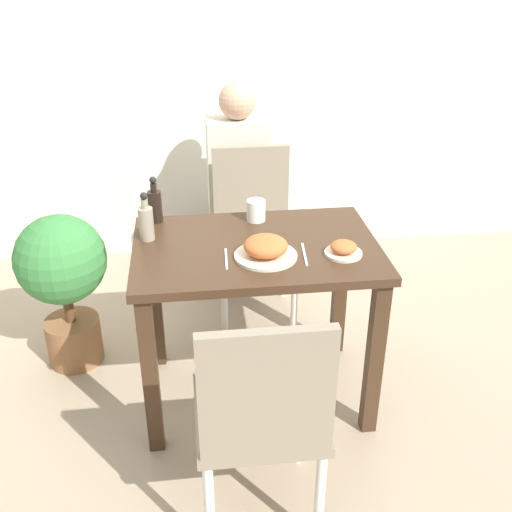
{
  "coord_description": "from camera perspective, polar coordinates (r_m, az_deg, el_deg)",
  "views": [
    {
      "loc": [
        -0.26,
        -2.11,
        1.82
      ],
      "look_at": [
        0.0,
        0.0,
        0.7
      ],
      "focal_mm": 42.0,
      "sensor_mm": 36.0,
      "label": 1
    }
  ],
  "objects": [
    {
      "name": "fork_utensil",
      "position": [
        2.27,
        -2.85,
        -0.27
      ],
      "size": [
        0.02,
        0.16,
        0.0
      ],
      "rotation": [
        0.0,
        0.0,
        1.52
      ],
      "color": "silver",
      "rests_on": "dining_table"
    },
    {
      "name": "ground_plane",
      "position": [
        2.8,
        -0.0,
        -12.78
      ],
      "size": [
        16.0,
        16.0,
        0.0
      ],
      "primitive_type": "plane",
      "color": "tan"
    },
    {
      "name": "sauce_bottle",
      "position": [
        2.59,
        -9.61,
        4.86
      ],
      "size": [
        0.06,
        0.06,
        0.2
      ],
      "color": "black",
      "rests_on": "dining_table"
    },
    {
      "name": "wall_back",
      "position": [
        3.65,
        -3.02,
        19.58
      ],
      "size": [
        8.0,
        0.05,
        2.6
      ],
      "color": "silver",
      "rests_on": "ground_plane"
    },
    {
      "name": "drink_cup",
      "position": [
        2.58,
        -0.0,
        4.37
      ],
      "size": [
        0.08,
        0.08,
        0.09
      ],
      "color": "white",
      "rests_on": "dining_table"
    },
    {
      "name": "food_plate",
      "position": [
        2.27,
        0.93,
        0.73
      ],
      "size": [
        0.24,
        0.24,
        0.08
      ],
      "color": "beige",
      "rests_on": "dining_table"
    },
    {
      "name": "spoon_utensil",
      "position": [
        2.31,
        4.64,
        0.16
      ],
      "size": [
        0.03,
        0.19,
        0.0
      ],
      "rotation": [
        0.0,
        0.0,
        1.48
      ],
      "color": "silver",
      "rests_on": "dining_table"
    },
    {
      "name": "side_plate",
      "position": [
        2.32,
        8.34,
        0.66
      ],
      "size": [
        0.15,
        0.15,
        0.06
      ],
      "color": "beige",
      "rests_on": "dining_table"
    },
    {
      "name": "person_figure",
      "position": [
        3.42,
        -1.68,
        6.55
      ],
      "size": [
        0.34,
        0.22,
        1.17
      ],
      "color": "#2D3347",
      "rests_on": "ground_plane"
    },
    {
      "name": "potted_plant_left",
      "position": [
        2.86,
        -17.89,
        -1.73
      ],
      "size": [
        0.41,
        0.41,
        0.76
      ],
      "color": "brown",
      "rests_on": "ground_plane"
    },
    {
      "name": "condiment_bottle",
      "position": [
        2.43,
        -10.43,
        3.24
      ],
      "size": [
        0.06,
        0.06,
        0.2
      ],
      "color": "gray",
      "rests_on": "dining_table"
    },
    {
      "name": "dining_table",
      "position": [
        2.44,
        -0.0,
        -1.73
      ],
      "size": [
        0.98,
        0.66,
        0.75
      ],
      "color": "#3D2819",
      "rests_on": "ground_plane"
    },
    {
      "name": "chair_near",
      "position": [
        1.95,
        0.52,
        -14.67
      ],
      "size": [
        0.42,
        0.42,
        0.9
      ],
      "rotation": [
        0.0,
        0.0,
        3.14
      ],
      "color": "gray",
      "rests_on": "ground_plane"
    },
    {
      "name": "chair_far",
      "position": [
        3.13,
        -0.25,
        2.99
      ],
      "size": [
        0.42,
        0.42,
        0.9
      ],
      "color": "gray",
      "rests_on": "ground_plane"
    }
  ]
}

